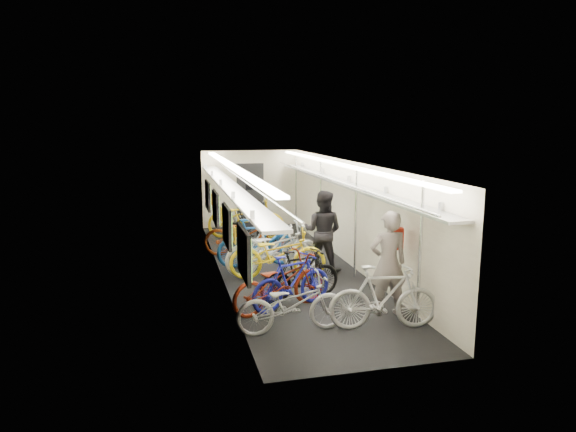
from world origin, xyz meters
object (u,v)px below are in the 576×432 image
backpack (395,239)px  passenger_near (388,263)px  bicycle_1 (292,281)px  passenger_mid (323,231)px  bicycle_0 (292,304)px

backpack → passenger_near: bearing=-123.0°
bicycle_1 → passenger_near: size_ratio=0.91×
passenger_mid → backpack: 2.64m
passenger_near → backpack: 0.48m
passenger_mid → backpack: bearing=134.2°
bicycle_0 → backpack: (1.99, 0.58, 0.81)m
passenger_near → passenger_mid: size_ratio=1.00×
bicycle_1 → passenger_mid: (1.23, 2.11, 0.40)m
passenger_near → backpack: passenger_near is taller
bicycle_1 → backpack: bearing=-125.7°
bicycle_1 → passenger_near: 1.70m
backpack → bicycle_0: bearing=-150.6°
bicycle_1 → backpack: size_ratio=4.36×
bicycle_1 → passenger_mid: 2.48m
bicycle_0 → passenger_mid: (1.49, 3.14, 0.44)m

